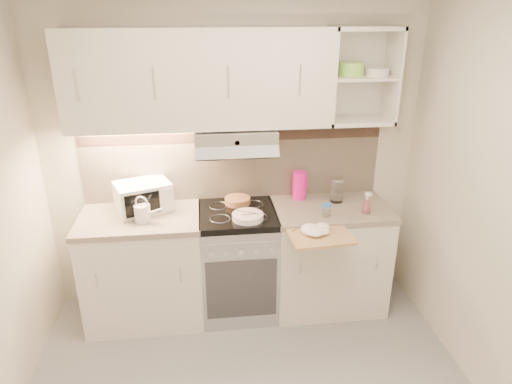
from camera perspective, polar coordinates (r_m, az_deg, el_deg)
room_shell at (r=2.61m, az=-1.21°, el=5.38°), size 3.04×2.84×2.52m
base_cabinet_left at (r=3.80m, az=-13.74°, el=-9.39°), size 0.90×0.60×0.86m
worktop_left at (r=3.59m, az=-14.39°, el=-3.25°), size 0.92×0.62×0.04m
base_cabinet_right at (r=3.89m, az=8.94°, el=-8.14°), size 0.90×0.60×0.86m
worktop_right at (r=3.69m, az=9.36°, el=-2.10°), size 0.92×0.62×0.04m
electric_range at (r=3.76m, az=-2.24°, el=-8.66°), size 0.60×0.60×0.90m
microwave at (r=3.64m, az=-13.93°, el=-0.56°), size 0.48×0.42×0.23m
watering_can at (r=3.47m, az=-13.92°, el=-2.46°), size 0.23×0.14×0.20m
plate_stack at (r=3.41m, az=-1.04°, el=-3.08°), size 0.24×0.24×0.05m
bread_loaf at (r=3.68m, az=-2.32°, el=-1.08°), size 0.21×0.21×0.05m
pink_pitcher at (r=3.76m, az=5.47°, el=0.86°), size 0.12×0.12×0.23m
glass_jar at (r=3.74m, az=10.08°, el=0.27°), size 0.11×0.11×0.20m
spice_jar at (r=3.49m, az=8.83°, el=-2.23°), size 0.07×0.07×0.10m
spray_bottle at (r=3.60m, az=13.66°, el=-1.50°), size 0.07×0.07×0.18m
cutting_board at (r=3.30m, az=7.85°, el=-5.23°), size 0.46×0.42×0.02m
dish_towel at (r=3.27m, az=8.08°, el=-4.67°), size 0.25×0.22×0.06m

